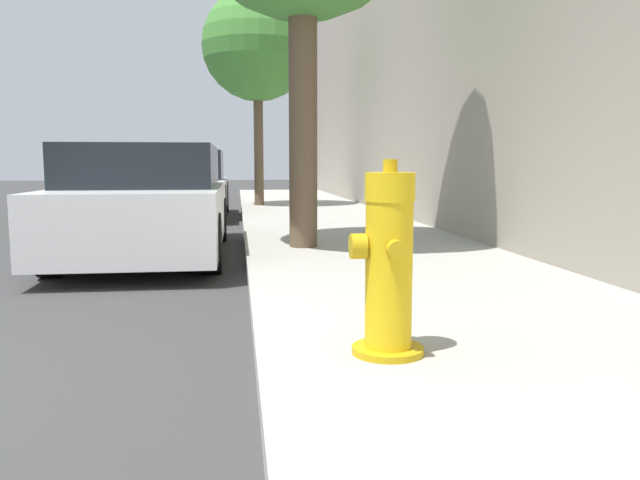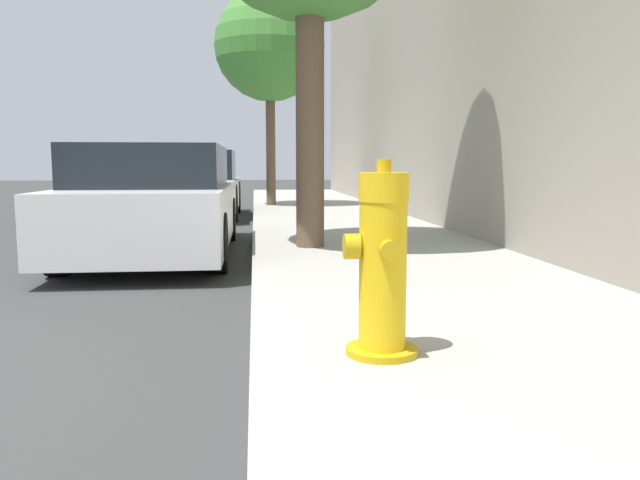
# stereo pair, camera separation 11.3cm
# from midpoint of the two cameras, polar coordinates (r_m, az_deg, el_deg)

# --- Properties ---
(sidewalk_slab) EXTENTS (2.83, 40.00, 0.15)m
(sidewalk_slab) POSITION_cam_midpoint_polar(r_m,az_deg,el_deg) (3.41, 18.20, -10.82)
(sidewalk_slab) COLOR #A8A59E
(sidewalk_slab) RESTS_ON ground_plane
(fire_hydrant) EXTENTS (0.38, 0.36, 0.97)m
(fire_hydrant) POSITION_cam_midpoint_polar(r_m,az_deg,el_deg) (3.10, 5.22, -2.41)
(fire_hydrant) COLOR #C39C11
(fire_hydrant) RESTS_ON sidewalk_slab
(parked_car_near) EXTENTS (1.74, 4.34, 1.30)m
(parked_car_near) POSITION_cam_midpoint_polar(r_m,az_deg,el_deg) (7.66, -15.76, 3.29)
(parked_car_near) COLOR silver
(parked_car_near) RESTS_ON ground_plane
(parked_car_mid) EXTENTS (1.79, 3.86, 1.35)m
(parked_car_mid) POSITION_cam_midpoint_polar(r_m,az_deg,el_deg) (13.00, -12.69, 4.89)
(parked_car_mid) COLOR #B7B7BC
(parked_car_mid) RESTS_ON ground_plane
(street_tree_far) EXTENTS (2.48, 2.48, 4.82)m
(street_tree_far) POSITION_cam_midpoint_polar(r_m,az_deg,el_deg) (14.65, -5.97, 17.25)
(street_tree_far) COLOR brown
(street_tree_far) RESTS_ON sidewalk_slab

